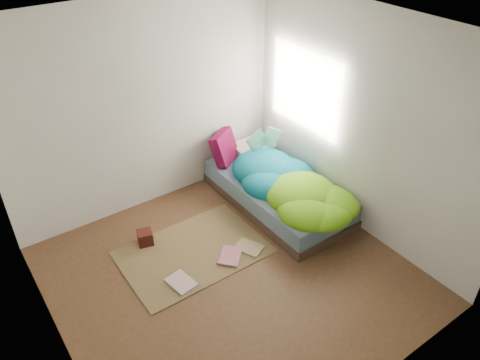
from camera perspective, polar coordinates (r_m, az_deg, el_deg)
name	(u,v)px	position (r m, az deg, el deg)	size (l,w,h in m)	color
ground	(231,275)	(5.15, -1.09, -11.54)	(3.50, 3.50, 0.00)	#47341B
room_walls	(230,143)	(4.16, -1.23, 4.47)	(3.54, 3.54, 2.62)	beige
bed	(277,193)	(6.05, 4.56, -1.58)	(1.00, 2.00, 0.34)	#392A1F
duvet	(290,179)	(5.72, 6.10, 0.16)	(0.96, 1.84, 0.34)	#086481
rug	(193,252)	(5.43, -5.74, -8.72)	(1.60, 1.10, 0.01)	brown
pillow_floral	(253,148)	(6.54, 1.63, 3.96)	(0.56, 0.35, 0.13)	beige
pillow_magenta	(224,147)	(6.25, -1.92, 3.99)	(0.43, 0.13, 0.43)	#480426
open_book	(265,133)	(6.07, 3.03, 5.76)	(0.42, 0.09, 0.26)	#2C862E
wooden_box	(145,238)	(5.57, -11.50, -6.89)	(0.17, 0.17, 0.17)	#33130B
floor_book_a	(173,288)	(5.04, -8.23, -12.91)	(0.23, 0.31, 0.02)	beige
floor_book_b	(220,254)	(5.35, -2.44, -9.06)	(0.23, 0.31, 0.03)	#D2798E
floor_book_c	(244,253)	(5.36, 0.55, -8.94)	(0.22, 0.31, 0.02)	tan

